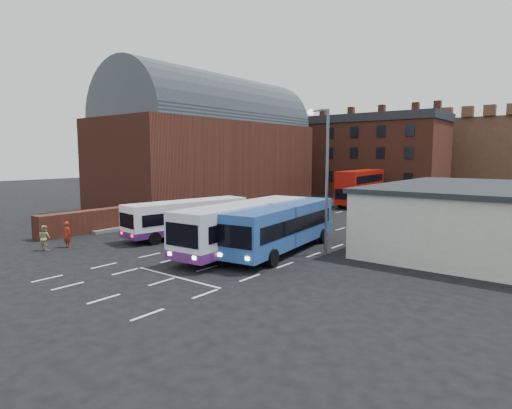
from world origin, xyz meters
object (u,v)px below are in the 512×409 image
Objects in this scene: bus_red_double at (360,187)px; pedestrian_red at (67,234)px; street_lamp at (323,167)px; bus_white_inbound at (245,223)px; bus_blue at (282,224)px; bus_white_outbound at (188,215)px; pedestrian_beige at (45,238)px.

bus_red_double is 35.47m from pedestrian_red.
pedestrian_red is at bearing -148.73° from street_lamp.
bus_white_inbound is 12.17m from pedestrian_red.
bus_blue is 1.04× the size of bus_red_double.
bus_red_double is (1.87, 27.23, 0.68)m from bus_white_outbound.
pedestrian_red is (-12.20, -7.74, -0.92)m from bus_blue.
bus_white_inbound is at bearing -3.17° from bus_white_outbound.
bus_white_inbound is 6.98× the size of pedestrian_beige.
bus_red_double is at bearing -83.43° from bus_blue.
street_lamp is (9.25, -26.20, 3.19)m from bus_red_double.
pedestrian_red is 1.43m from pedestrian_beige.
bus_blue is at bearing -154.98° from street_lamp.
bus_white_inbound is 2.32m from bus_blue.
bus_red_double is at bearing -111.00° from pedestrian_beige.
pedestrian_red is (-10.34, -6.34, -0.97)m from bus_white_inbound.
pedestrian_beige is (-14.82, -10.24, -4.65)m from street_lamp.
bus_blue is (8.77, -0.07, 0.19)m from bus_white_outbound.
bus_red_double is (-6.90, 27.30, 0.49)m from bus_blue.
bus_white_outbound is at bearing -15.65° from bus_white_inbound.
bus_white_outbound is 7.08m from bus_white_inbound.
bus_white_inbound is 6.09m from street_lamp.
street_lamp is (2.35, 1.10, 3.68)m from bus_blue.
bus_red_double is 36.90m from pedestrian_beige.
bus_white_inbound is at bearing 29.35° from bus_blue.
pedestrian_red is at bearing 76.72° from bus_red_double.
bus_red_double is 1.21× the size of street_lamp.
street_lamp is at bearing -162.60° from bus_blue.
bus_blue reaches higher than pedestrian_beige.
bus_white_outbound is at bearing 81.39° from bus_red_double.
bus_white_outbound is 0.88× the size of bus_white_inbound.
street_lamp reaches higher than bus_blue.
bus_white_inbound reaches higher than bus_white_outbound.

